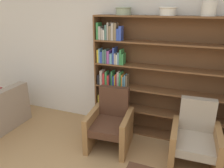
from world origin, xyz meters
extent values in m
cube|color=silver|center=(0.00, 2.43, 1.38)|extent=(12.00, 0.06, 2.75)
cube|color=brown|center=(-0.66, 2.24, 1.00)|extent=(0.02, 0.30, 2.01)
cube|color=brown|center=(0.44, 2.24, 1.99)|extent=(2.17, 0.30, 0.02)
cube|color=brown|center=(0.44, 2.24, 0.01)|extent=(2.17, 0.30, 0.03)
cube|color=brown|center=(0.44, 2.38, 1.00)|extent=(2.17, 0.01, 2.01)
cube|color=#994C99|center=(-0.61, 2.18, 0.11)|extent=(0.03, 0.14, 0.17)
cube|color=gold|center=(-0.58, 2.18, 0.15)|extent=(0.02, 0.14, 0.25)
cube|color=#334CB2|center=(-0.55, 2.20, 0.14)|extent=(0.04, 0.19, 0.23)
cube|color=#7F6B4C|center=(-0.50, 2.18, 0.11)|extent=(0.04, 0.15, 0.18)
cube|color=gold|center=(-0.46, 2.20, 0.15)|extent=(0.03, 0.19, 0.26)
cube|color=#669EB2|center=(-0.41, 2.20, 0.12)|extent=(0.04, 0.19, 0.19)
cube|color=#4C756B|center=(-0.37, 2.17, 0.15)|extent=(0.03, 0.12, 0.26)
cube|color=#669EB2|center=(-0.34, 2.20, 0.11)|extent=(0.04, 0.19, 0.17)
cube|color=gold|center=(-0.29, 2.19, 0.12)|extent=(0.03, 0.16, 0.18)
cube|color=white|center=(-0.25, 2.19, 0.15)|extent=(0.04, 0.16, 0.24)
cube|color=#669EB2|center=(-0.21, 2.19, 0.11)|extent=(0.04, 0.16, 0.18)
cube|color=#334CB2|center=(-0.17, 2.19, 0.13)|extent=(0.02, 0.17, 0.21)
cube|color=brown|center=(0.44, 2.24, 0.43)|extent=(2.17, 0.30, 0.03)
cube|color=gold|center=(-0.61, 2.18, 0.53)|extent=(0.03, 0.14, 0.18)
cube|color=#7F6B4C|center=(-0.58, 2.20, 0.55)|extent=(0.04, 0.19, 0.21)
cube|color=#334CB2|center=(-0.54, 2.17, 0.57)|extent=(0.03, 0.13, 0.25)
cube|color=#669EB2|center=(-0.50, 2.18, 0.56)|extent=(0.04, 0.15, 0.24)
cube|color=black|center=(-0.46, 2.20, 0.57)|extent=(0.03, 0.18, 0.25)
cube|color=black|center=(-0.43, 2.19, 0.57)|extent=(0.02, 0.17, 0.25)
cube|color=#669EB2|center=(-0.39, 2.21, 0.52)|extent=(0.03, 0.20, 0.17)
cube|color=gold|center=(-0.36, 2.17, 0.55)|extent=(0.02, 0.13, 0.21)
cube|color=brown|center=(0.44, 2.24, 0.82)|extent=(2.17, 0.30, 0.02)
cube|color=black|center=(-0.61, 2.19, 0.91)|extent=(0.04, 0.17, 0.17)
cube|color=#B2A899|center=(-0.56, 2.19, 0.96)|extent=(0.04, 0.17, 0.25)
cube|color=red|center=(-0.51, 2.20, 0.94)|extent=(0.04, 0.18, 0.21)
cube|color=#388C47|center=(-0.47, 2.17, 0.95)|extent=(0.03, 0.13, 0.24)
cube|color=red|center=(-0.43, 2.17, 0.92)|extent=(0.03, 0.12, 0.18)
cube|color=black|center=(-0.39, 2.21, 0.94)|extent=(0.03, 0.20, 0.22)
cube|color=#388C47|center=(-0.36, 2.19, 0.96)|extent=(0.02, 0.16, 0.26)
cube|color=#334CB2|center=(-0.33, 2.19, 0.92)|extent=(0.02, 0.16, 0.18)
cube|color=gold|center=(-0.30, 2.17, 0.93)|extent=(0.02, 0.13, 0.20)
cube|color=red|center=(-0.28, 2.19, 0.95)|extent=(0.02, 0.17, 0.23)
cube|color=#B2A899|center=(-0.24, 2.17, 0.96)|extent=(0.03, 0.12, 0.26)
cube|color=#388C47|center=(-0.21, 2.19, 0.96)|extent=(0.03, 0.17, 0.25)
cube|color=orange|center=(-0.18, 2.18, 0.94)|extent=(0.02, 0.15, 0.22)
cube|color=#669EB2|center=(-0.15, 2.20, 0.92)|extent=(0.02, 0.18, 0.18)
cube|color=#669EB2|center=(-0.13, 2.17, 0.94)|extent=(0.02, 0.13, 0.22)
cube|color=#7F6B4C|center=(-0.10, 2.18, 0.94)|extent=(0.02, 0.14, 0.22)
cube|color=brown|center=(0.44, 2.24, 1.21)|extent=(2.17, 0.30, 0.02)
cube|color=gold|center=(-0.61, 2.20, 1.33)|extent=(0.03, 0.18, 0.22)
cube|color=#669EB2|center=(-0.58, 2.18, 1.34)|extent=(0.02, 0.15, 0.24)
cube|color=#334CB2|center=(-0.55, 2.21, 1.32)|extent=(0.04, 0.20, 0.19)
cube|color=#4C756B|center=(-0.51, 2.19, 1.34)|extent=(0.03, 0.17, 0.23)
cube|color=#4C756B|center=(-0.47, 2.19, 1.34)|extent=(0.03, 0.16, 0.23)
cube|color=#994C99|center=(-0.42, 2.20, 1.33)|extent=(0.04, 0.19, 0.21)
cube|color=#669EB2|center=(-0.37, 2.20, 1.31)|extent=(0.04, 0.19, 0.17)
cube|color=#334CB2|center=(-0.33, 2.20, 1.36)|extent=(0.02, 0.19, 0.27)
cube|color=#B2A899|center=(-0.30, 2.18, 1.31)|extent=(0.03, 0.14, 0.18)
cube|color=white|center=(-0.27, 2.19, 1.30)|extent=(0.02, 0.17, 0.16)
cube|color=#669EB2|center=(-0.24, 2.18, 1.32)|extent=(0.02, 0.16, 0.20)
cube|color=#388C47|center=(-0.21, 2.19, 1.35)|extent=(0.03, 0.17, 0.25)
cube|color=#388C47|center=(-0.17, 2.18, 1.32)|extent=(0.03, 0.15, 0.18)
cube|color=brown|center=(0.44, 2.24, 1.60)|extent=(2.17, 0.30, 0.02)
cube|color=#388C47|center=(-0.61, 2.19, 1.75)|extent=(0.03, 0.16, 0.27)
cube|color=#B2A899|center=(-0.57, 2.20, 1.72)|extent=(0.03, 0.19, 0.21)
cube|color=#B2A899|center=(-0.53, 2.19, 1.71)|extent=(0.03, 0.16, 0.18)
cube|color=white|center=(-0.50, 2.17, 1.70)|extent=(0.03, 0.13, 0.16)
cube|color=#4C756B|center=(-0.46, 2.20, 1.74)|extent=(0.03, 0.19, 0.24)
cube|color=#B2A899|center=(-0.43, 2.20, 1.75)|extent=(0.02, 0.19, 0.28)
cube|color=#7F6B4C|center=(-0.39, 2.19, 1.73)|extent=(0.04, 0.16, 0.22)
cube|color=#B2A899|center=(-0.35, 2.18, 1.75)|extent=(0.04, 0.14, 0.27)
cube|color=#7F6B4C|center=(-0.30, 2.17, 1.75)|extent=(0.04, 0.13, 0.27)
cube|color=#334CB2|center=(-0.26, 2.20, 1.71)|extent=(0.03, 0.18, 0.19)
cube|color=#334CB2|center=(-0.22, 2.17, 1.73)|extent=(0.04, 0.13, 0.23)
cylinder|color=gray|center=(-0.20, 2.24, 2.06)|extent=(0.23, 0.23, 0.11)
torus|color=gray|center=(-0.20, 2.24, 2.11)|extent=(0.26, 0.26, 0.02)
cylinder|color=silver|center=(0.47, 2.24, 2.06)|extent=(0.23, 0.23, 0.12)
torus|color=silver|center=(0.47, 2.24, 2.12)|extent=(0.26, 0.26, 0.02)
cylinder|color=silver|center=(1.02, 2.24, 2.11)|extent=(0.20, 0.20, 0.20)
cube|color=gray|center=(-2.46, 1.85, 0.28)|extent=(0.88, 0.13, 0.57)
cube|color=olive|center=(0.12, 1.32, 0.17)|extent=(0.08, 0.08, 0.34)
cube|color=olive|center=(-0.44, 1.26, 0.17)|extent=(0.08, 0.08, 0.34)
cube|color=olive|center=(0.07, 1.92, 0.17)|extent=(0.08, 0.08, 0.34)
cube|color=olive|center=(-0.50, 1.87, 0.17)|extent=(0.08, 0.08, 0.34)
cube|color=#4C2D1E|center=(-0.19, 1.59, 0.37)|extent=(0.54, 0.68, 0.12)
cube|color=#4C2D1E|center=(-0.21, 1.87, 0.66)|extent=(0.49, 0.16, 0.51)
cube|color=olive|center=(0.09, 1.62, 0.29)|extent=(0.14, 0.68, 0.58)
cube|color=olive|center=(-0.47, 1.57, 0.29)|extent=(0.14, 0.68, 0.58)
cube|color=olive|center=(0.80, 1.28, 0.17)|extent=(0.07, 0.07, 0.34)
cube|color=olive|center=(1.34, 1.91, 0.17)|extent=(0.07, 0.07, 0.34)
cube|color=olive|center=(0.77, 1.89, 0.17)|extent=(0.07, 0.07, 0.34)
cube|color=tan|center=(1.07, 1.59, 0.37)|extent=(0.51, 0.66, 0.12)
cube|color=tan|center=(1.06, 1.87, 0.66)|extent=(0.48, 0.14, 0.51)
cube|color=olive|center=(1.35, 1.60, 0.29)|extent=(0.11, 0.68, 0.58)
cube|color=olive|center=(0.79, 1.58, 0.29)|extent=(0.11, 0.68, 0.58)
camera|label=1|loc=(0.94, -1.18, 2.13)|focal=35.00mm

